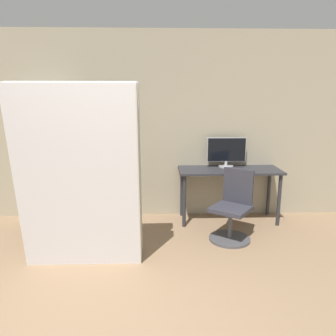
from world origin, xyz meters
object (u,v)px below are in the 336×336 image
(bookshelf, at_px, (42,161))
(mattress_far, at_px, (84,174))
(office_chair, at_px, (232,212))
(mattress_near, at_px, (79,179))
(monitor, at_px, (226,151))

(bookshelf, height_order, mattress_far, mattress_far)
(office_chair, height_order, bookshelf, bookshelf)
(bookshelf, xyz_separation_m, mattress_near, (0.85, -1.40, 0.09))
(monitor, distance_m, office_chair, 1.02)
(mattress_far, bearing_deg, mattress_near, -90.00)
(bookshelf, distance_m, mattress_far, 1.45)
(bookshelf, bearing_deg, office_chair, -16.30)
(office_chair, xyz_separation_m, mattress_far, (-1.74, -0.41, 0.62))
(office_chair, xyz_separation_m, mattress_near, (-1.74, -0.64, 0.61))
(bookshelf, bearing_deg, mattress_far, -53.88)
(monitor, relative_size, bookshelf, 0.32)
(mattress_near, distance_m, mattress_far, 0.23)
(mattress_near, bearing_deg, office_chair, 20.14)
(mattress_near, relative_size, mattress_far, 1.00)
(mattress_near, bearing_deg, mattress_far, 90.00)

